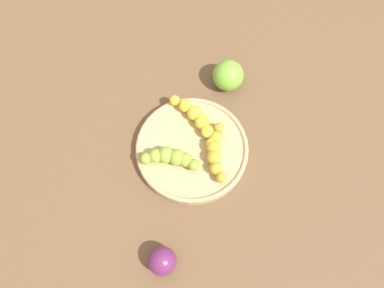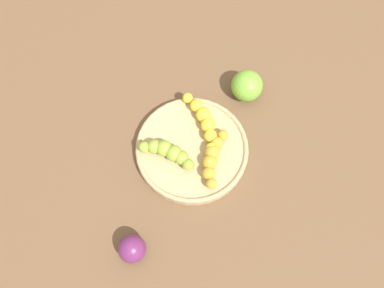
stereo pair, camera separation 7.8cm
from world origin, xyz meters
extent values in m
plane|color=brown|center=(0.00, 0.00, 0.00)|extent=(2.40, 2.40, 0.00)
cylinder|color=tan|center=(0.00, 0.00, 0.01)|extent=(0.23, 0.23, 0.02)
torus|color=tan|center=(0.00, 0.00, 0.02)|extent=(0.23, 0.23, 0.01)
sphere|color=yellow|center=(-0.03, 0.02, 0.03)|extent=(0.02, 0.02, 0.02)
sphere|color=yellow|center=(-0.04, 0.00, 0.03)|extent=(0.03, 0.03, 0.03)
sphere|color=yellow|center=(-0.05, -0.02, 0.03)|extent=(0.03, 0.03, 0.03)
sphere|color=yellow|center=(-0.05, -0.05, 0.03)|extent=(0.03, 0.03, 0.03)
sphere|color=yellow|center=(-0.05, -0.07, 0.03)|extent=(0.03, 0.03, 0.03)
sphere|color=yellow|center=(-0.04, -0.10, 0.03)|extent=(0.02, 0.02, 0.02)
sphere|color=#8CAD38|center=(0.03, 0.03, 0.04)|extent=(0.02, 0.02, 0.02)
sphere|color=#8CAD38|center=(0.03, 0.01, 0.04)|extent=(0.03, 0.03, 0.03)
sphere|color=#8CAD38|center=(0.04, 0.00, 0.04)|extent=(0.03, 0.03, 0.03)
sphere|color=#8CAD38|center=(0.05, -0.02, 0.04)|extent=(0.03, 0.03, 0.03)
sphere|color=#8CAD38|center=(0.07, -0.03, 0.04)|extent=(0.03, 0.03, 0.03)
sphere|color=#8CAD38|center=(0.09, -0.04, 0.04)|extent=(0.02, 0.02, 0.02)
sphere|color=gold|center=(-0.07, 0.01, 0.03)|extent=(0.02, 0.02, 0.02)
sphere|color=gold|center=(-0.05, 0.02, 0.03)|extent=(0.03, 0.03, 0.03)
sphere|color=gold|center=(-0.03, 0.03, 0.03)|extent=(0.03, 0.03, 0.03)
sphere|color=gold|center=(-0.01, 0.05, 0.03)|extent=(0.03, 0.03, 0.03)
sphere|color=gold|center=(0.00, 0.07, 0.03)|extent=(0.03, 0.03, 0.03)
sphere|color=gold|center=(0.01, 0.09, 0.03)|extent=(0.02, 0.02, 0.02)
sphere|color=#662659|center=(0.19, 0.13, 0.03)|extent=(0.05, 0.05, 0.05)
sphere|color=#72B238|center=(-0.17, -0.07, 0.03)|extent=(0.07, 0.07, 0.07)
camera|label=1|loc=(0.21, 0.22, 0.76)|focal=36.80mm
camera|label=2|loc=(0.14, 0.27, 0.76)|focal=36.80mm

